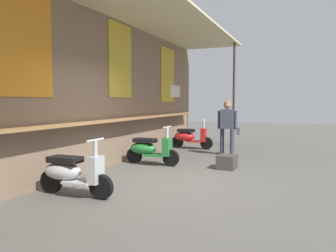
% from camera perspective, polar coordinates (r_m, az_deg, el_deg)
% --- Properties ---
extents(ground_plane, '(38.32, 38.32, 0.00)m').
position_cam_1_polar(ground_plane, '(6.62, -0.39, -9.48)').
color(ground_plane, '#56544F').
extents(market_stall_facade, '(13.69, 2.38, 3.72)m').
position_cam_1_polar(market_stall_facade, '(7.39, -14.04, 7.87)').
color(market_stall_facade, '#7F6651').
rests_on(market_stall_facade, ground_plane).
extents(scooter_silver, '(0.46, 1.40, 0.97)m').
position_cam_1_polar(scooter_silver, '(5.84, -16.13, -7.60)').
color(scooter_silver, '#B2B5BA').
rests_on(scooter_silver, ground_plane).
extents(scooter_green, '(0.46, 1.40, 0.97)m').
position_cam_1_polar(scooter_green, '(8.33, -3.20, -3.92)').
color(scooter_green, '#237533').
rests_on(scooter_green, ground_plane).
extents(scooter_red, '(0.48, 1.40, 0.97)m').
position_cam_1_polar(scooter_red, '(11.14, 3.66, -1.87)').
color(scooter_red, red).
rests_on(scooter_red, ground_plane).
extents(shopper_with_handbag, '(0.33, 0.64, 1.59)m').
position_cam_1_polar(shopper_with_handbag, '(9.76, 10.13, 0.55)').
color(shopper_with_handbag, '#383D4C').
rests_on(shopper_with_handbag, ground_plane).
extents(merchandise_crate, '(0.51, 0.42, 0.32)m').
position_cam_1_polar(merchandise_crate, '(7.97, 9.99, -6.02)').
color(merchandise_crate, '#3D3833').
rests_on(merchandise_crate, ground_plane).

